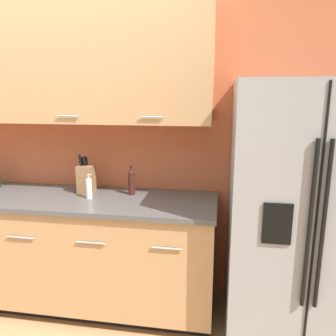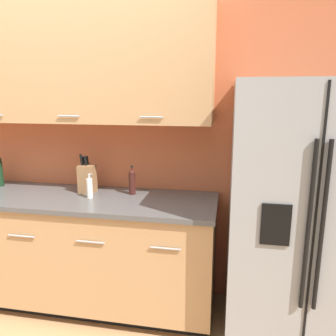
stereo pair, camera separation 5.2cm
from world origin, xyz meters
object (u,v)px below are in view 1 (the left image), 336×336
(soap_dispenser, at_px, (89,188))
(oil_bottle, at_px, (131,182))
(refrigerator, at_px, (299,216))
(knife_block, at_px, (86,179))

(soap_dispenser, xyz_separation_m, oil_bottle, (0.29, 0.15, 0.03))
(refrigerator, relative_size, soap_dispenser, 9.34)
(refrigerator, distance_m, soap_dispenser, 1.50)
(refrigerator, relative_size, oil_bottle, 7.68)
(soap_dispenser, bearing_deg, refrigerator, -1.95)
(knife_block, bearing_deg, soap_dispenser, -60.24)
(refrigerator, bearing_deg, oil_bottle, 170.61)
(knife_block, relative_size, soap_dispenser, 1.65)
(knife_block, height_order, oil_bottle, knife_block)
(soap_dispenser, height_order, oil_bottle, oil_bottle)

